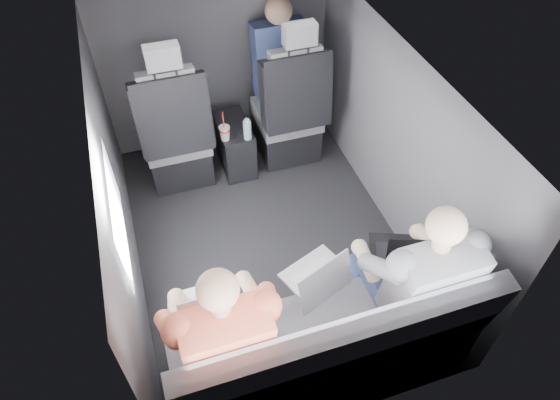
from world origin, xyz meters
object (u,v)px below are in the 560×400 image
object	(u,v)px
rear_bench	(325,350)
water_bottle	(247,129)
passenger_rear_right	(412,276)
soda_cup	(225,132)
front_seat_left	(176,139)
laptop_white	(208,306)
passenger_rear_left	(222,332)
laptop_silver	(318,276)
front_seat_right	(289,117)
laptop_black	(408,255)
center_console	(235,144)
passenger_front_right	(279,61)

from	to	relation	value
rear_bench	water_bottle	bearing A→B (deg)	87.85
rear_bench	passenger_rear_right	distance (m)	0.61
soda_cup	water_bottle	size ratio (longest dim) A/B	1.44
front_seat_left	laptop_white	xyz separation A→B (m)	(-0.10, -1.64, 0.23)
rear_bench	laptop_white	world-z (taller)	rear_bench
front_seat_left	soda_cup	bearing A→B (deg)	-18.22
passenger_rear_left	passenger_rear_right	xyz separation A→B (m)	(1.02, -0.00, 0.01)
soda_cup	laptop_silver	size ratio (longest dim) A/B	0.63
water_bottle	laptop_white	world-z (taller)	laptop_white
laptop_white	rear_bench	bearing A→B (deg)	-25.26
laptop_silver	laptop_white	bearing A→B (deg)	179.38
passenger_rear_left	front_seat_right	bearing A→B (deg)	61.93
passenger_rear_left	passenger_rear_right	world-z (taller)	passenger_rear_right
water_bottle	passenger_rear_right	xyz separation A→B (m)	(0.44, -1.65, 0.15)
front_seat_left	laptop_black	distance (m)	1.97
front_seat_left	water_bottle	size ratio (longest dim) A/B	7.21
passenger_rear_left	passenger_rear_right	bearing A→B (deg)	-0.02
rear_bench	laptop_white	bearing A→B (deg)	154.74
rear_bench	center_console	bearing A→B (deg)	90.00
front_seat_right	soda_cup	distance (m)	0.57
front_seat_right	soda_cup	xyz separation A→B (m)	(-0.55, -0.12, 0.06)
front_seat_right	center_console	xyz separation A→B (m)	(-0.45, 0.04, -0.20)
laptop_white	laptop_silver	size ratio (longest dim) A/B	0.73
front_seat_right	soda_cup	bearing A→B (deg)	-168.17
water_bottle	passenger_front_right	xyz separation A→B (m)	(0.38, 0.41, 0.27)
passenger_front_right	laptop_white	bearing A→B (deg)	-117.57
rear_bench	soda_cup	xyz separation A→B (m)	(-0.10, 1.79, 0.16)
passenger_front_right	front_seat_left	bearing A→B (deg)	-163.96
laptop_silver	passenger_rear_right	world-z (taller)	passenger_rear_right
laptop_white	laptop_silver	world-z (taller)	laptop_silver
water_bottle	laptop_silver	size ratio (longest dim) A/B	0.44
soda_cup	passenger_rear_left	xyz separation A→B (m)	(-0.41, -1.69, 0.16)
center_console	passenger_front_right	world-z (taller)	passenger_front_right
laptop_white	passenger_rear_right	xyz separation A→B (m)	(1.05, -0.16, 0.01)
passenger_rear_right	center_console	bearing A→B (deg)	105.32
center_console	laptop_white	bearing A→B (deg)	-107.96
laptop_white	passenger_front_right	world-z (taller)	passenger_front_right
center_console	water_bottle	distance (m)	0.35
passenger_rear_left	passenger_front_right	size ratio (longest dim) A/B	1.47
rear_bench	laptop_silver	xyz separation A→B (m)	(0.04, 0.25, 0.32)
laptop_black	passenger_rear_left	world-z (taller)	passenger_rear_left
laptop_black	front_seat_left	bearing A→B (deg)	120.98
laptop_silver	front_seat_left	bearing A→B (deg)	106.60
soda_cup	laptop_white	size ratio (longest dim) A/B	0.86
laptop_silver	laptop_black	distance (m)	0.51
front_seat_right	passenger_rear_left	bearing A→B (deg)	-118.07
passenger_front_right	center_console	bearing A→B (deg)	-154.02
center_console	laptop_silver	world-z (taller)	laptop_silver
center_console	soda_cup	bearing A→B (deg)	-122.81
rear_bench	soda_cup	distance (m)	1.80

